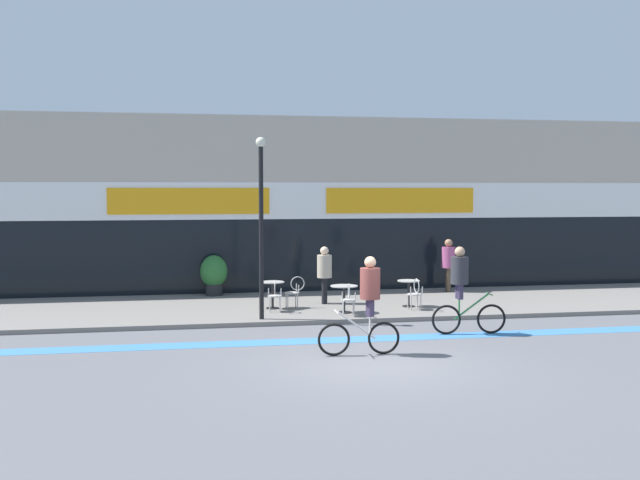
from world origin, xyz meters
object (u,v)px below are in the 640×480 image
(cyclist_1, at_px, (462,285))
(bistro_table_2, at_px, (409,288))
(planter_pot, at_px, (214,274))
(cyclist_0, at_px, (367,299))
(pedestrian_near_end, at_px, (324,270))
(pedestrian_far_end, at_px, (448,260))
(cafe_chair_2_near, at_px, (415,292))
(bistro_table_0, at_px, (273,289))
(cafe_chair_0_near, at_px, (275,293))
(cafe_chair_0_side, at_px, (294,290))
(lamp_post, at_px, (261,214))
(cafe_chair_1_near, at_px, (349,297))
(bistro_table_1, at_px, (344,293))

(cyclist_1, bearing_deg, bistro_table_2, 98.62)
(planter_pot, bearing_deg, bistro_table_2, -31.46)
(cyclist_0, bearing_deg, pedestrian_near_end, -91.20)
(planter_pot, distance_m, pedestrian_far_end, 7.67)
(cafe_chair_2_near, relative_size, cyclist_1, 0.42)
(bistro_table_0, bearing_deg, planter_pot, 117.31)
(bistro_table_2, distance_m, planter_pot, 6.36)
(cafe_chair_0_near, xyz_separation_m, cyclist_1, (4.14, -3.32, 0.56))
(cafe_chair_0_side, height_order, lamp_post, lamp_post)
(cafe_chair_0_near, bearing_deg, pedestrian_far_end, -56.20)
(bistro_table_0, distance_m, cafe_chair_1_near, 2.50)
(cafe_chair_2_near, distance_m, planter_pot, 6.71)
(cafe_chair_0_side, relative_size, cafe_chair_1_near, 1.00)
(bistro_table_1, height_order, cafe_chair_0_side, cafe_chair_0_side)
(lamp_post, bearing_deg, cafe_chair_2_near, 8.73)
(bistro_table_2, xyz_separation_m, pedestrian_near_end, (-2.27, 1.01, 0.47))
(cafe_chair_0_side, bearing_deg, planter_pot, -56.48)
(planter_pot, bearing_deg, cafe_chair_2_near, -36.00)
(pedestrian_far_end, bearing_deg, cafe_chair_1_near, 55.85)
(lamp_post, xyz_separation_m, cyclist_1, (4.62, -2.29, -1.67))
(bistro_table_2, bearing_deg, cafe_chair_1_near, -147.01)
(cafe_chair_2_near, height_order, pedestrian_far_end, pedestrian_far_end)
(cafe_chair_1_near, bearing_deg, pedestrian_near_end, 13.51)
(cyclist_0, xyz_separation_m, cyclist_1, (2.80, 1.78, 0.00))
(planter_pot, relative_size, cyclist_1, 0.61)
(cafe_chair_0_side, distance_m, cafe_chair_1_near, 2.09)
(cafe_chair_1_near, bearing_deg, pedestrian_far_end, -37.50)
(cafe_chair_2_near, bearing_deg, bistro_table_1, 89.89)
(pedestrian_near_end, bearing_deg, bistro_table_0, 38.87)
(bistro_table_1, relative_size, pedestrian_near_end, 0.44)
(cafe_chair_2_near, distance_m, lamp_post, 4.96)
(cafe_chair_2_near, distance_m, pedestrian_far_end, 4.12)
(cyclist_0, relative_size, pedestrian_near_end, 1.24)
(cafe_chair_0_near, height_order, cafe_chair_1_near, same)
(planter_pot, xyz_separation_m, lamp_post, (1.04, -4.61, 2.06))
(cyclist_1, distance_m, pedestrian_near_end, 5.24)
(pedestrian_near_end, bearing_deg, cyclist_1, 135.61)
(bistro_table_1, xyz_separation_m, planter_pot, (-3.37, 4.03, 0.16))
(cafe_chair_1_near, distance_m, cafe_chair_2_near, 2.19)
(cafe_chair_2_near, distance_m, pedestrian_near_end, 2.85)
(cafe_chair_0_side, height_order, pedestrian_near_end, pedestrian_near_end)
(bistro_table_0, height_order, cafe_chair_1_near, cafe_chair_1_near)
(cafe_chair_0_near, xyz_separation_m, cafe_chair_2_near, (3.91, -0.36, 0.00))
(pedestrian_far_end, bearing_deg, bistro_table_1, 51.29)
(cafe_chair_1_near, height_order, planter_pot, planter_pot)
(bistro_table_2, bearing_deg, cyclist_0, -115.57)
(cafe_chair_0_near, bearing_deg, cafe_chair_1_near, -113.19)
(cyclist_0, xyz_separation_m, pedestrian_near_end, (0.29, 6.38, -0.07))
(bistro_table_1, xyz_separation_m, cafe_chair_0_side, (-1.21, 1.08, -0.02))
(bistro_table_1, height_order, planter_pot, planter_pot)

